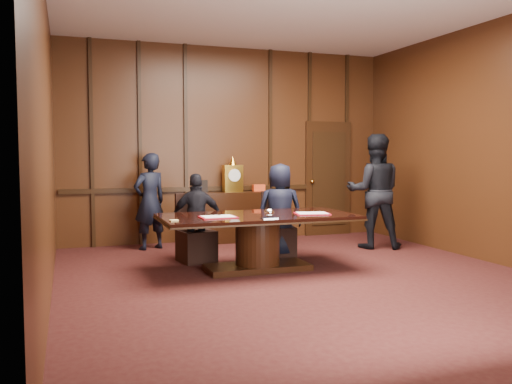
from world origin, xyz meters
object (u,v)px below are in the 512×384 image
conference_table (257,233)px  witness_left (150,201)px  signatory_right (280,210)px  signatory_left (197,218)px  sideboard (233,215)px  witness_right (374,191)px

conference_table → witness_left: size_ratio=1.64×
signatory_right → witness_left: bearing=-24.3°
signatory_left → witness_left: size_ratio=0.81×
signatory_left → signatory_right: 1.30m
sideboard → signatory_left: size_ratio=1.23×
witness_right → sideboard: bearing=-10.5°
signatory_right → witness_left: witness_left is taller
witness_left → conference_table: bearing=95.6°
signatory_right → signatory_left: bearing=12.1°
sideboard → witness_right: (2.05, -1.40, 0.47)m
sideboard → witness_right: bearing=-34.4°
sideboard → witness_right: size_ratio=0.84×
conference_table → witness_right: size_ratio=1.37×
signatory_left → witness_right: size_ratio=0.68×
conference_table → signatory_left: (-0.65, 0.80, 0.14)m
sideboard → signatory_left: bearing=-122.6°
witness_left → witness_right: size_ratio=0.84×
sideboard → conference_table: (-0.39, -2.42, 0.02)m
sideboard → conference_table: size_ratio=0.61×
sideboard → conference_table: sideboard is taller
sideboard → conference_table: 2.45m
sideboard → witness_left: 1.58m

